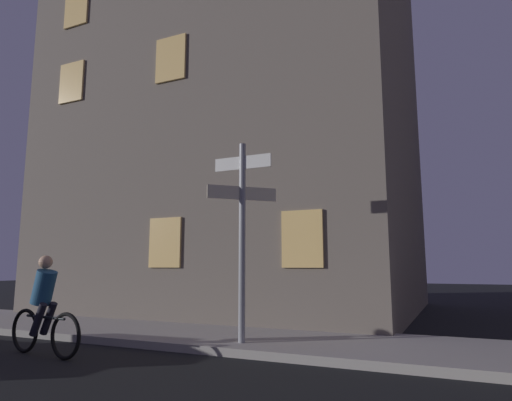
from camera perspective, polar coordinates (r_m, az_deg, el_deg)
sidewalk_kerb at (r=8.16m, az=9.81°, el=-18.00°), size 40.00×2.75×0.14m
signpost at (r=7.81m, az=-1.81°, el=-3.08°), size 1.12×0.94×3.50m
cyclist at (r=8.16m, az=-25.80°, el=-12.50°), size 1.81×0.37×1.61m
building_left_block at (r=16.78m, az=-0.39°, el=16.69°), size 10.45×10.00×17.17m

